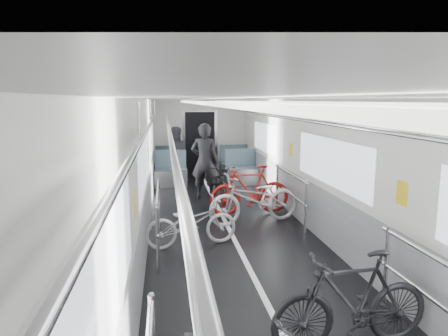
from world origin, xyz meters
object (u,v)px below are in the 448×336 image
at_px(bike_aisle, 219,182).
at_px(person_seated, 175,154).
at_px(bike_right_near, 352,301).
at_px(person_standing, 205,161).
at_px(bike_left_far, 192,222).
at_px(bike_right_mid, 255,199).
at_px(bike_right_far, 250,190).

bearing_deg(bike_aisle, person_seated, 109.71).
bearing_deg(bike_right_near, person_standing, -176.57).
bearing_deg(person_standing, bike_aisle, -176.63).
xyz_separation_m(bike_left_far, bike_right_near, (1.33, -2.99, 0.09)).
distance_m(bike_left_far, person_standing, 3.25).
bearing_deg(bike_right_near, bike_right_mid, 176.57).
bearing_deg(bike_left_far, bike_aisle, -26.85).
bearing_deg(bike_right_far, person_standing, -157.24).
relative_size(bike_right_mid, person_standing, 1.02).
relative_size(bike_right_near, person_seated, 1.00).
xyz_separation_m(bike_left_far, person_standing, (0.54, 3.16, 0.52)).
height_order(bike_right_near, bike_right_mid, bike_right_mid).
distance_m(bike_right_far, bike_aisle, 1.45).
bearing_deg(bike_left_far, bike_right_far, -49.28).
relative_size(bike_left_far, bike_right_near, 0.94).
bearing_deg(person_standing, bike_right_far, 138.23).
relative_size(bike_left_far, bike_right_far, 0.88).
height_order(bike_right_far, person_standing, person_standing).
relative_size(person_standing, person_seated, 1.13).
bearing_deg(bike_right_mid, bike_aisle, 178.58).
xyz_separation_m(bike_right_mid, person_standing, (-0.76, 2.12, 0.43)).
bearing_deg(bike_left_far, bike_right_mid, -61.97).
relative_size(bike_right_near, bike_aisle, 0.99).
bearing_deg(bike_left_far, person_seated, -9.65).
distance_m(bike_left_far, bike_right_near, 3.27).
xyz_separation_m(bike_left_far, bike_right_mid, (1.30, 1.04, 0.09)).
distance_m(bike_left_far, bike_aisle, 3.18).
xyz_separation_m(bike_right_near, bike_right_far, (0.02, 4.67, 0.03)).
height_order(bike_right_mid, person_standing, person_standing).
xyz_separation_m(bike_left_far, bike_aisle, (0.88, 3.06, 0.03)).
relative_size(bike_left_far, bike_aisle, 0.93).
height_order(bike_aisle, person_standing, person_standing).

